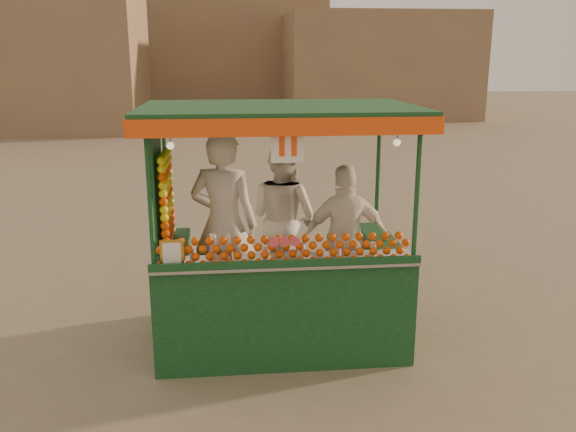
{
  "coord_description": "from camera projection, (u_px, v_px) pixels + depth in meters",
  "views": [
    {
      "loc": [
        -0.57,
        -6.21,
        2.97
      ],
      "look_at": [
        0.05,
        -0.15,
        1.35
      ],
      "focal_mm": 37.52,
      "sensor_mm": 36.0,
      "label": 1
    }
  ],
  "objects": [
    {
      "name": "building_center",
      "position": [
        199.0,
        47.0,
        34.53
      ],
      "size": [
        14.0,
        7.0,
        7.0
      ],
      "primitive_type": "cube",
      "color": "olive",
      "rests_on": "ground"
    },
    {
      "name": "vendor_middle",
      "position": [
        284.0,
        219.0,
        6.83
      ],
      "size": [
        1.09,
        1.09,
        1.78
      ],
      "rotation": [
        0.0,
        0.0,
        2.34
      ],
      "color": "white",
      "rests_on": "ground"
    },
    {
      "name": "building_right",
      "position": [
        377.0,
        66.0,
        29.91
      ],
      "size": [
        9.0,
        6.0,
        5.0
      ],
      "primitive_type": "cube",
      "color": "olive",
      "rests_on": "ground"
    },
    {
      "name": "juice_cart",
      "position": [
        274.0,
        271.0,
        6.23
      ],
      "size": [
        2.75,
        1.78,
        2.5
      ],
      "color": "#0E331C",
      "rests_on": "ground"
    },
    {
      "name": "vendor_right",
      "position": [
        346.0,
        239.0,
        6.4
      ],
      "size": [
        0.94,
        0.39,
        1.6
      ],
      "rotation": [
        0.0,
        0.0,
        3.15
      ],
      "color": "white",
      "rests_on": "ground"
    },
    {
      "name": "ground",
      "position": [
        282.0,
        328.0,
        6.79
      ],
      "size": [
        90.0,
        90.0,
        0.0
      ],
      "primitive_type": "plane",
      "color": "#706050",
      "rests_on": "ground"
    },
    {
      "name": "vendor_left",
      "position": [
        224.0,
        224.0,
        6.27
      ],
      "size": [
        0.83,
        0.67,
        1.96
      ],
      "rotation": [
        0.0,
        0.0,
        2.82
      ],
      "color": "beige",
      "rests_on": "ground"
    },
    {
      "name": "building_left",
      "position": [
        15.0,
        55.0,
        24.35
      ],
      "size": [
        10.0,
        6.0,
        6.0
      ],
      "primitive_type": "cube",
      "color": "olive",
      "rests_on": "ground"
    }
  ]
}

